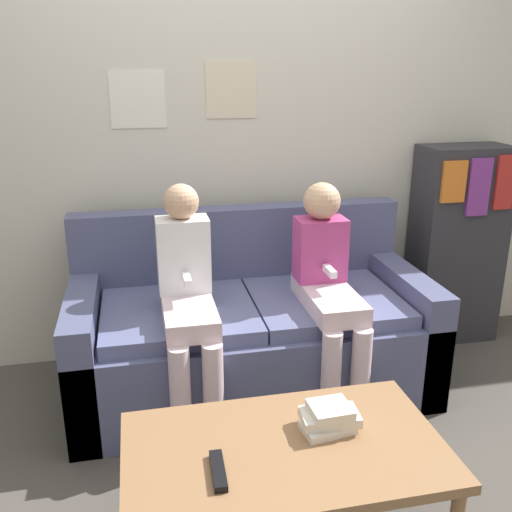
{
  "coord_description": "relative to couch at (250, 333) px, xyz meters",
  "views": [
    {
      "loc": [
        -0.53,
        -2.05,
        1.61
      ],
      "look_at": [
        0.0,
        0.4,
        0.76
      ],
      "focal_mm": 40.0,
      "sensor_mm": 36.0,
      "label": 1
    }
  ],
  "objects": [
    {
      "name": "wall_back",
      "position": [
        -0.0,
        0.51,
        1.0
      ],
      "size": [
        8.0,
        0.06,
        2.6
      ],
      "color": "beige",
      "rests_on": "ground_plane"
    },
    {
      "name": "coffee_table",
      "position": [
        -0.11,
        -1.1,
        0.1
      ],
      "size": [
        1.04,
        0.59,
        0.45
      ],
      "color": "#8E6642",
      "rests_on": "ground_plane"
    },
    {
      "name": "book_stack",
      "position": [
        0.05,
        -1.05,
        0.19
      ],
      "size": [
        0.2,
        0.14,
        0.09
      ],
      "color": "silver",
      "rests_on": "coffee_table"
    },
    {
      "name": "tv_remote",
      "position": [
        -0.34,
        -1.19,
        0.16
      ],
      "size": [
        0.05,
        0.17,
        0.02
      ],
      "rotation": [
        0.0,
        0.0,
        -0.04
      ],
      "color": "black",
      "rests_on": "coffee_table"
    },
    {
      "name": "bookshelf",
      "position": [
        1.32,
        0.32,
        0.29
      ],
      "size": [
        0.51,
        0.3,
        1.17
      ],
      "color": "#2D2D33",
      "rests_on": "ground_plane"
    },
    {
      "name": "person_right",
      "position": [
        0.34,
        -0.21,
        0.32
      ],
      "size": [
        0.24,
        0.57,
        1.08
      ],
      "color": "silver",
      "rests_on": "ground_plane"
    },
    {
      "name": "ground_plane",
      "position": [
        0.0,
        -0.54,
        -0.3
      ],
      "size": [
        10.0,
        10.0,
        0.0
      ],
      "primitive_type": "plane",
      "color": "#4C4742"
    },
    {
      "name": "couch",
      "position": [
        0.0,
        0.0,
        0.0
      ],
      "size": [
        1.76,
        0.84,
        0.89
      ],
      "color": "#4C5175",
      "rests_on": "ground_plane"
    },
    {
      "name": "person_left",
      "position": [
        -0.33,
        -0.21,
        0.32
      ],
      "size": [
        0.24,
        0.57,
        1.1
      ],
      "color": "silver",
      "rests_on": "ground_plane"
    }
  ]
}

